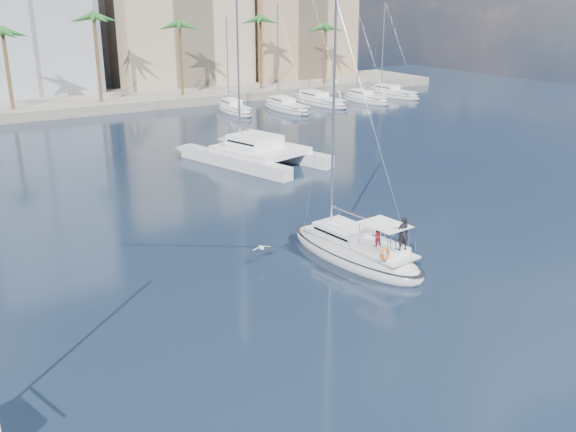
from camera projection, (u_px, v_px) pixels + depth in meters
ground at (305, 278)px, 33.91m from camera, size 160.00×160.00×0.00m
quay at (47, 106)px, 82.76m from camera, size 120.00×14.00×1.20m
building_beige at (176, 24)px, 97.86m from camera, size 20.00×14.00×20.00m
building_tan_right at (293, 28)px, 106.52m from camera, size 18.00×12.00×18.00m
palm_centre at (44, 30)px, 76.38m from camera, size 3.60×3.60×12.30m
palm_right at (287, 23)px, 93.28m from camera, size 3.60×3.60×12.30m
main_sloop at (355, 251)px, 36.26m from camera, size 4.23×10.19×14.70m
catamaran at (256, 150)px, 56.90m from camera, size 9.69×14.18×18.73m
seagull at (261, 248)px, 35.65m from camera, size 1.12×0.48×0.21m
moored_yacht_a at (235, 113)px, 81.64m from camera, size 3.37×9.52×11.90m
moored_yacht_b at (286, 110)px, 83.26m from camera, size 3.32×10.83×13.72m
moored_yacht_c at (319, 104)px, 88.10m from camera, size 3.98×12.33×15.54m
moored_yacht_d at (365, 102)px, 89.72m from camera, size 3.52×9.55×11.90m
moored_yacht_e at (392, 97)px, 94.56m from camera, size 4.61×11.11×13.72m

